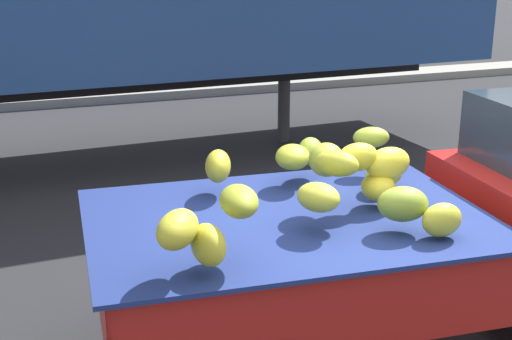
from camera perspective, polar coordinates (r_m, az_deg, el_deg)
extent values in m
cube|color=gray|center=(13.85, -10.09, 6.04)|extent=(80.00, 0.80, 0.16)
cube|color=#B21E19|center=(4.94, 2.45, -9.19)|extent=(2.66, 1.91, 0.08)
cube|color=#B21E19|center=(5.57, -0.19, -3.06)|extent=(2.53, 0.25, 0.44)
cube|color=#B21E19|center=(4.13, 6.18, -10.96)|extent=(2.53, 0.25, 0.44)
cube|color=#B21E19|center=(5.33, 15.35, -4.72)|extent=(0.18, 1.72, 0.44)
cube|color=#B21E19|center=(4.63, -12.45, -8.01)|extent=(0.18, 1.72, 0.44)
cube|color=#B21914|center=(5.61, -0.27, -3.34)|extent=(2.43, 0.20, 0.07)
cube|color=navy|center=(4.74, 2.53, -3.90)|extent=(2.79, 2.04, 0.03)
ellipsoid|color=#969F29|center=(3.97, -1.39, -2.52)|extent=(0.29, 0.40, 0.17)
ellipsoid|color=gold|center=(4.41, 5.05, -2.20)|extent=(0.33, 0.36, 0.18)
ellipsoid|color=#97A32C|center=(4.72, 5.70, 0.84)|extent=(0.34, 0.37, 0.22)
ellipsoid|color=#A8A829|center=(4.60, 6.51, 0.54)|extent=(0.34, 0.36, 0.17)
ellipsoid|color=gold|center=(4.48, 14.76, -3.91)|extent=(0.29, 0.21, 0.21)
ellipsoid|color=olive|center=(5.61, 9.27, 2.62)|extent=(0.32, 0.26, 0.16)
ellipsoid|color=gold|center=(4.80, 8.22, 1.05)|extent=(0.31, 0.22, 0.19)
ellipsoid|color=gold|center=(3.89, -3.87, -6.05)|extent=(0.21, 0.30, 0.23)
ellipsoid|color=gold|center=(5.25, 10.31, -0.24)|extent=(0.42, 0.39, 0.19)
ellipsoid|color=yellow|center=(4.93, 10.59, 0.51)|extent=(0.40, 0.28, 0.23)
ellipsoid|color=gold|center=(3.80, -6.35, -4.77)|extent=(0.37, 0.40, 0.20)
ellipsoid|color=#A0A72C|center=(5.24, 2.97, 1.06)|extent=(0.37, 0.40, 0.18)
ellipsoid|color=olive|center=(4.50, 11.76, -2.70)|extent=(0.37, 0.31, 0.22)
ellipsoid|color=gold|center=(5.07, -3.09, 0.32)|extent=(0.29, 0.38, 0.23)
ellipsoid|color=olive|center=(5.44, 4.40, 1.51)|extent=(0.30, 0.33, 0.21)
ellipsoid|color=gold|center=(4.91, 9.84, -1.36)|extent=(0.34, 0.37, 0.19)
cylinder|color=black|center=(5.70, -3.10, -8.26)|extent=(0.65, 0.25, 0.64)
cube|color=black|center=(9.54, -16.12, 6.65)|extent=(11.05, 0.87, 0.30)
cylinder|color=#38383A|center=(10.52, 2.27, 5.67)|extent=(0.18, 0.18, 1.25)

